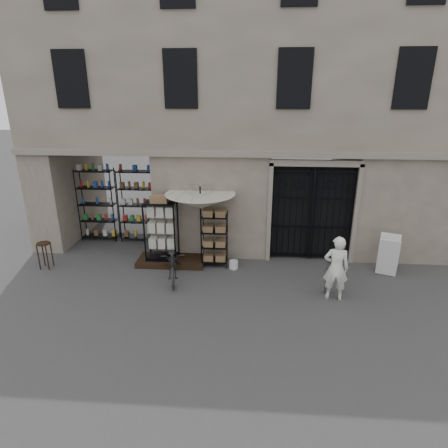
# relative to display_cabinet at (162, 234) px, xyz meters

# --- Properties ---
(ground) EXTENTS (80.00, 80.00, 0.00)m
(ground) POSITION_rel_display_cabinet_xyz_m (2.66, -1.56, -0.94)
(ground) COLOR black
(ground) RESTS_ON ground
(main_building) EXTENTS (14.00, 4.00, 9.00)m
(main_building) POSITION_rel_display_cabinet_xyz_m (2.66, 2.44, 3.56)
(main_building) COLOR gray
(main_building) RESTS_ON ground
(shop_recess) EXTENTS (3.00, 1.70, 3.00)m
(shop_recess) POSITION_rel_display_cabinet_xyz_m (-1.84, 1.24, 0.56)
(shop_recess) COLOR black
(shop_recess) RESTS_ON ground
(shop_shelving) EXTENTS (2.70, 0.50, 2.50)m
(shop_shelving) POSITION_rel_display_cabinet_xyz_m (-1.89, 1.74, 0.31)
(shop_shelving) COLOR black
(shop_shelving) RESTS_ON ground
(iron_gate) EXTENTS (2.50, 0.21, 3.00)m
(iron_gate) POSITION_rel_display_cabinet_xyz_m (4.41, 0.72, 0.56)
(iron_gate) COLOR black
(iron_gate) RESTS_ON ground
(step_platform) EXTENTS (2.00, 0.90, 0.15)m
(step_platform) POSITION_rel_display_cabinet_xyz_m (0.26, -0.01, -0.86)
(step_platform) COLOR black
(step_platform) RESTS_ON ground
(display_cabinet) EXTENTS (0.94, 0.65, 1.90)m
(display_cabinet) POSITION_rel_display_cabinet_xyz_m (0.00, 0.00, 0.00)
(display_cabinet) COLOR black
(display_cabinet) RESTS_ON step_platform
(wire_rack) EXTENTS (0.86, 0.76, 1.63)m
(wire_rack) POSITION_rel_display_cabinet_xyz_m (1.57, -0.02, -0.14)
(wire_rack) COLOR black
(wire_rack) RESTS_ON ground
(market_umbrella) EXTENTS (1.84, 1.88, 2.86)m
(market_umbrella) POSITION_rel_display_cabinet_xyz_m (1.16, 0.09, 1.12)
(market_umbrella) COLOR black
(market_umbrella) RESTS_ON ground
(white_bucket) EXTENTS (0.34, 0.34, 0.24)m
(white_bucket) POSITION_rel_display_cabinet_xyz_m (2.14, -0.23, -0.82)
(white_bucket) COLOR silver
(white_bucket) RESTS_ON ground
(bicycle) EXTENTS (0.78, 1.02, 1.75)m
(bicycle) POSITION_rel_display_cabinet_xyz_m (0.52, -0.96, -0.94)
(bicycle) COLOR black
(bicycle) RESTS_ON ground
(wooden_stool) EXTENTS (0.40, 0.40, 0.79)m
(wooden_stool) POSITION_rel_display_cabinet_xyz_m (-3.34, -0.57, -0.53)
(wooden_stool) COLOR black
(wooden_stool) RESTS_ON ground
(steel_bollard) EXTENTS (0.17, 0.17, 0.87)m
(steel_bollard) POSITION_rel_display_cabinet_xyz_m (4.61, -1.45, -0.51)
(steel_bollard) COLOR slate
(steel_bollard) RESTS_ON ground
(shopkeeper) EXTENTS (0.81, 1.72, 0.40)m
(shopkeeper) POSITION_rel_display_cabinet_xyz_m (4.71, -1.70, -0.94)
(shopkeeper) COLOR white
(shopkeeper) RESTS_ON ground
(easel_sign) EXTENTS (0.72, 0.77, 1.13)m
(easel_sign) POSITION_rel_display_cabinet_xyz_m (6.45, -0.30, -0.36)
(easel_sign) COLOR silver
(easel_sign) RESTS_ON ground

